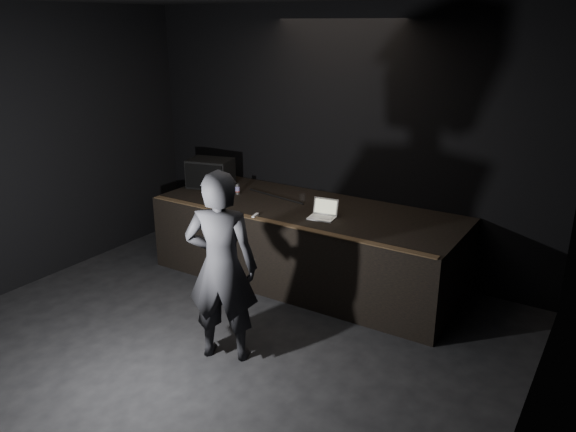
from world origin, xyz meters
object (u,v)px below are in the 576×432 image
(laptop, at_px, (323,213))
(beer_can, at_px, (237,189))
(person, at_px, (222,267))
(stage_riser, at_px, (307,243))
(stage_monitor, at_px, (210,173))

(laptop, bearing_deg, beer_can, 163.51)
(laptop, distance_m, person, 1.81)
(beer_can, height_order, person, person)
(stage_riser, distance_m, laptop, 0.70)
(stage_monitor, distance_m, person, 2.84)
(laptop, bearing_deg, stage_riser, 140.14)
(stage_riser, relative_size, beer_can, 27.25)
(laptop, height_order, beer_can, laptop)
(laptop, xyz_separation_m, beer_can, (-1.48, 0.22, 0.02))
(beer_can, bearing_deg, laptop, -8.32)
(laptop, distance_m, beer_can, 1.49)
(stage_monitor, bearing_deg, stage_riser, -17.25)
(stage_riser, bearing_deg, stage_monitor, 177.08)
(stage_monitor, distance_m, beer_can, 0.58)
(beer_can, xyz_separation_m, person, (1.33, -2.02, -0.09))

